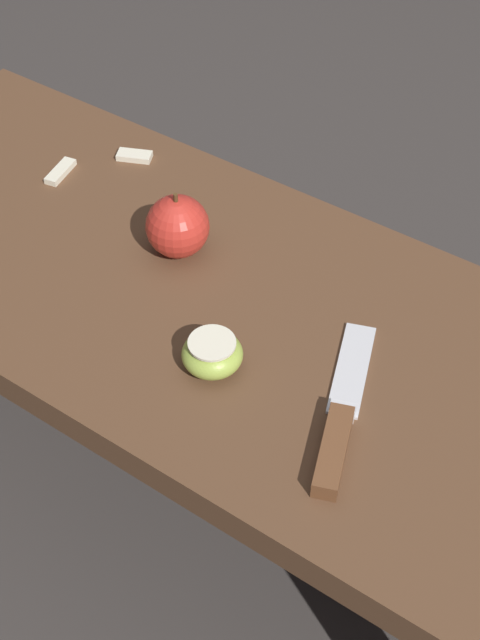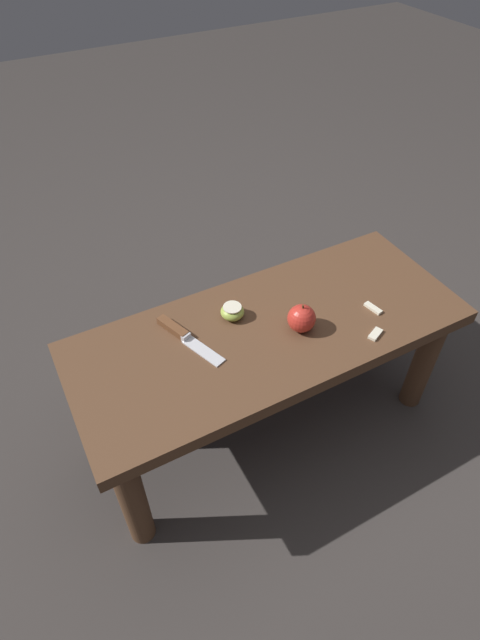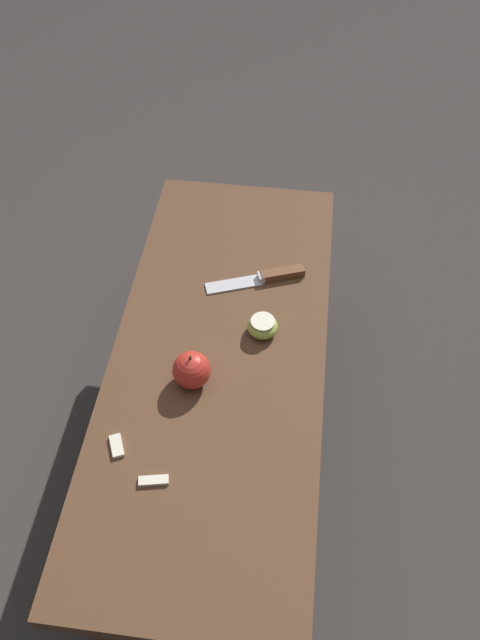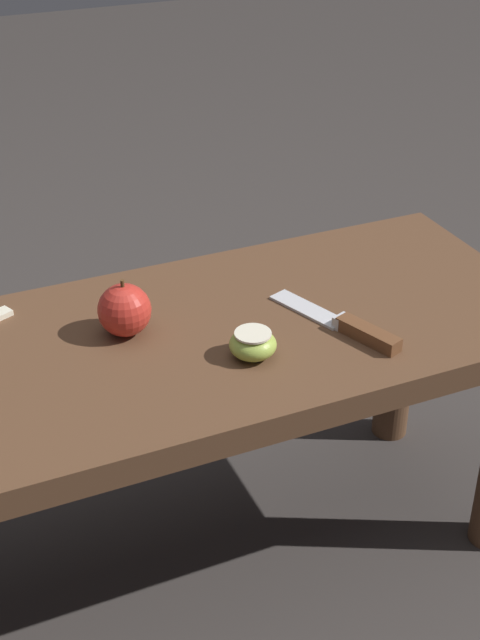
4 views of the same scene
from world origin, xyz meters
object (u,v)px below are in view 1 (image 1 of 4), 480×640
Objects in this scene: wooden_bench at (208,341)px; apple_whole at (177,226)px; apple_cut at (212,354)px; knife at (339,427)px.

wooden_bench is 12.71× the size of apple_whole.
wooden_bench is 0.14m from apple_cut.
apple_whole is at bearing -30.49° from wooden_bench.
apple_whole reaches higher than wooden_bench.
wooden_bench is at bearing -50.50° from apple_cut.
apple_whole is 1.32× the size of apple_cut.
knife is 3.45× the size of apple_cut.
knife is 0.31m from apple_whole.
wooden_bench is 16.72× the size of apple_cut.
apple_cut is at bearing 69.86° from knife.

